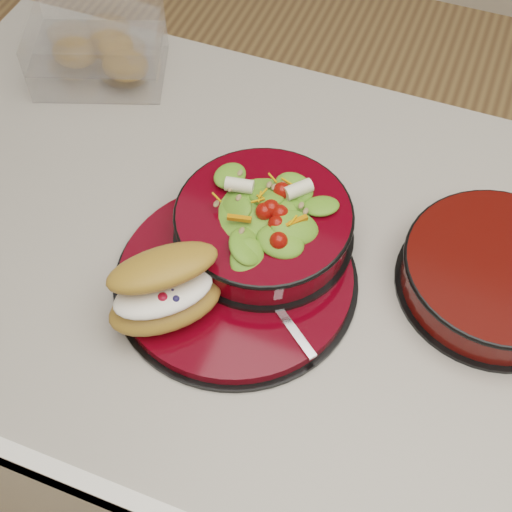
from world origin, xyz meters
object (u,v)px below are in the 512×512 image
(croissant, at_px, (166,290))
(pastry_box, at_px, (99,50))
(fork, at_px, (278,308))
(dinner_plate, at_px, (236,277))
(island_counter, at_px, (269,397))
(salad_bowl, at_px, (264,219))
(extra_bowl, at_px, (497,274))

(croissant, bearing_deg, pastry_box, 85.09)
(croissant, relative_size, pastry_box, 0.69)
(croissant, relative_size, fork, 1.32)
(dinner_plate, relative_size, croissant, 1.91)
(island_counter, distance_m, pastry_box, 0.67)
(dinner_plate, xyz_separation_m, salad_bowl, (0.01, 0.07, 0.05))
(island_counter, relative_size, fork, 9.91)
(croissant, bearing_deg, dinner_plate, 10.77)
(dinner_plate, distance_m, pastry_box, 0.47)
(fork, bearing_deg, island_counter, 60.01)
(salad_bowl, xyz_separation_m, croissant, (-0.07, -0.15, 0.00))
(croissant, xyz_separation_m, pastry_box, (-0.30, 0.38, -0.02))
(dinner_plate, bearing_deg, salad_bowl, 80.45)
(fork, xyz_separation_m, pastry_box, (-0.42, 0.33, 0.02))
(extra_bowl, bearing_deg, island_counter, -169.51)
(island_counter, bearing_deg, salad_bowl, 157.09)
(croissant, height_order, pastry_box, croissant)
(salad_bowl, height_order, pastry_box, salad_bowl)
(croissant, bearing_deg, fork, -22.42)
(island_counter, height_order, dinner_plate, dinner_plate)
(fork, xyz_separation_m, extra_bowl, (0.24, 0.14, 0.01))
(island_counter, height_order, salad_bowl, salad_bowl)
(fork, height_order, pastry_box, pastry_box)
(salad_bowl, distance_m, fork, 0.12)
(island_counter, height_order, extra_bowl, extra_bowl)
(salad_bowl, distance_m, pastry_box, 0.44)
(dinner_plate, distance_m, salad_bowl, 0.08)
(dinner_plate, bearing_deg, fork, -24.69)
(pastry_box, bearing_deg, island_counter, -51.86)
(dinner_plate, height_order, croissant, croissant)
(pastry_box, xyz_separation_m, extra_bowl, (0.66, -0.19, -0.01))
(island_counter, height_order, pastry_box, pastry_box)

